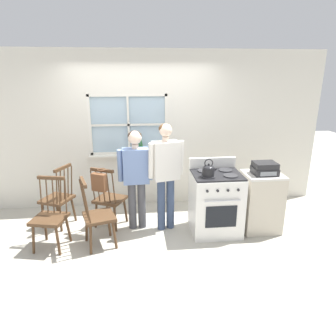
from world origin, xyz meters
name	(u,v)px	position (x,y,z in m)	size (l,w,h in m)	color
ground_plane	(146,242)	(0.00, 0.00, 0.00)	(16.00, 16.00, 0.00)	#B2AD9E
wall_back	(142,131)	(0.01, 1.40, 1.34)	(6.40, 0.16, 2.70)	silver
chair_by_window	(109,199)	(-0.54, 0.56, 0.44)	(0.55, 0.55, 0.98)	#4C331E
chair_near_wall	(58,199)	(-1.33, 0.66, 0.44)	(0.54, 0.55, 0.98)	#4C331E
chair_center_cluster	(50,218)	(-1.28, 0.02, 0.44)	(0.50, 0.48, 0.98)	#4C331E
chair_near_stove	(97,216)	(-0.65, -0.01, 0.44)	(0.51, 0.52, 0.98)	#4C331E
person_elderly_left	(136,171)	(-0.11, 0.45, 0.92)	(0.54, 0.23, 1.53)	#4C4C51
person_teen_center	(166,168)	(0.33, 0.37, 0.98)	(0.55, 0.30, 1.63)	#384766
stove	(215,202)	(1.06, 0.21, 0.47)	(0.71, 0.68, 1.08)	white
kettle	(208,170)	(0.90, 0.08, 1.02)	(0.21, 0.17, 0.25)	black
potted_plant	(140,149)	(-0.03, 1.31, 1.05)	(0.16, 0.16, 0.36)	beige
handbag	(99,182)	(-0.64, 0.35, 0.81)	(0.24, 0.24, 0.31)	brown
side_counter	(261,202)	(1.75, 0.20, 0.45)	(0.55, 0.50, 0.90)	beige
stereo	(265,168)	(1.75, 0.18, 0.99)	(0.34, 0.29, 0.18)	#232326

